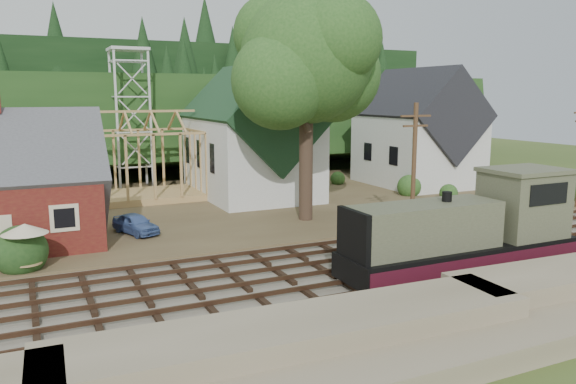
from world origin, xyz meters
name	(u,v)px	position (x,y,z in m)	size (l,w,h in m)	color
ground	(361,269)	(0.00, 0.00, 0.00)	(140.00, 140.00, 0.00)	#384C1E
embankment	(490,335)	(0.00, -8.50, 0.00)	(64.00, 5.00, 1.60)	#7F7259
railroad_bed	(361,268)	(0.00, 0.00, 0.08)	(64.00, 11.00, 0.16)	#726B5B
village_flat	(236,203)	(0.00, 18.00, 0.15)	(64.00, 26.00, 0.30)	brown
hillside	(166,169)	(0.00, 42.00, 0.00)	(70.00, 28.00, 8.00)	#1E3F19
ridge	(140,155)	(0.00, 58.00, 0.00)	(80.00, 20.00, 12.00)	black
church	(252,136)	(2.00, 19.68, 5.18)	(8.40, 15.17, 13.00)	silver
farmhouse	(417,135)	(18.00, 19.00, 4.87)	(8.40, 10.80, 10.60)	silver
timber_frame	(146,162)	(-6.00, 22.00, 3.27)	(8.20, 6.20, 6.99)	tan
lattice_tower	(129,76)	(-6.00, 28.00, 10.03)	(3.20, 3.20, 12.12)	silver
big_tree	(308,67)	(2.17, 10.08, 10.22)	(10.90, 8.40, 14.70)	#38281E
telegraph_pole_near	(414,164)	(7.00, 5.20, 4.25)	(2.20, 0.28, 8.00)	#4C331E
locomotive	(470,232)	(3.99, -3.00, 2.12)	(11.99, 3.00, 4.80)	black
car_blue	(136,224)	(-8.93, 10.82, 0.90)	(1.43, 3.54, 1.21)	#5473B4
car_red	(490,172)	(27.20, 19.02, 0.87)	(1.89, 4.09, 1.14)	red
patio_set	(25,231)	(-14.84, 5.50, 2.26)	(2.07, 2.07, 2.30)	silver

